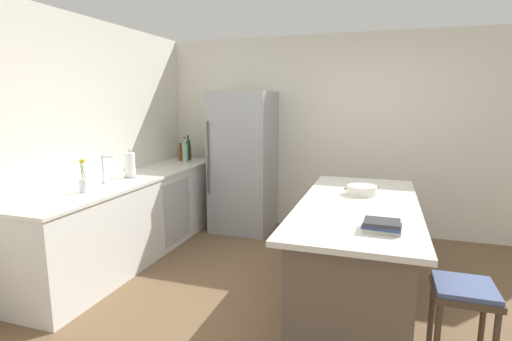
% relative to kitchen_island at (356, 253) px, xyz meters
% --- Properties ---
extents(ground_plane, '(7.20, 7.20, 0.00)m').
position_rel_kitchen_island_xyz_m(ground_plane, '(-0.38, -0.22, -0.46)').
color(ground_plane, brown).
extents(wall_rear, '(6.00, 0.10, 2.60)m').
position_rel_kitchen_island_xyz_m(wall_rear, '(-0.38, 2.03, 0.84)').
color(wall_rear, silver).
rests_on(wall_rear, ground_plane).
extents(wall_left, '(0.10, 6.00, 2.60)m').
position_rel_kitchen_island_xyz_m(wall_left, '(-2.83, -0.22, 0.84)').
color(wall_left, silver).
rests_on(wall_left, ground_plane).
extents(counter_run_left, '(0.66, 3.09, 0.91)m').
position_rel_kitchen_island_xyz_m(counter_run_left, '(-2.46, 0.34, -0.00)').
color(counter_run_left, silver).
rests_on(counter_run_left, ground_plane).
extents(kitchen_island, '(0.97, 2.21, 0.90)m').
position_rel_kitchen_island_xyz_m(kitchen_island, '(0.00, 0.00, 0.00)').
color(kitchen_island, brown).
rests_on(kitchen_island, ground_plane).
extents(refrigerator, '(0.78, 0.76, 1.87)m').
position_rel_kitchen_island_xyz_m(refrigerator, '(-1.61, 1.61, 0.48)').
color(refrigerator, '#93969B').
rests_on(refrigerator, ground_plane).
extents(bar_stool, '(0.36, 0.36, 0.66)m').
position_rel_kitchen_island_xyz_m(bar_stool, '(0.68, -0.82, 0.08)').
color(bar_stool, '#473828').
rests_on(bar_stool, ground_plane).
extents(sink_faucet, '(0.15, 0.05, 0.30)m').
position_rel_kitchen_island_xyz_m(sink_faucet, '(-2.51, -0.06, 0.61)').
color(sink_faucet, silver).
rests_on(sink_faucet, counter_run_left).
extents(flower_vase, '(0.08, 0.08, 0.32)m').
position_rel_kitchen_island_xyz_m(flower_vase, '(-2.44, -0.44, 0.55)').
color(flower_vase, silver).
rests_on(flower_vase, counter_run_left).
extents(paper_towel_roll, '(0.14, 0.14, 0.31)m').
position_rel_kitchen_island_xyz_m(paper_towel_roll, '(-2.47, 0.31, 0.59)').
color(paper_towel_roll, gray).
rests_on(paper_towel_roll, counter_run_left).
extents(vinegar_bottle, '(0.05, 0.05, 0.28)m').
position_rel_kitchen_island_xyz_m(vinegar_bottle, '(-2.50, 1.77, 0.56)').
color(vinegar_bottle, '#994C23').
rests_on(vinegar_bottle, counter_run_left).
extents(wine_bottle, '(0.06, 0.06, 0.35)m').
position_rel_kitchen_island_xyz_m(wine_bottle, '(-2.47, 1.68, 0.59)').
color(wine_bottle, '#19381E').
rests_on(wine_bottle, counter_run_left).
extents(whiskey_bottle, '(0.07, 0.07, 0.24)m').
position_rel_kitchen_island_xyz_m(whiskey_bottle, '(-2.54, 1.58, 0.55)').
color(whiskey_bottle, brown).
rests_on(whiskey_bottle, counter_run_left).
extents(gin_bottle, '(0.07, 0.07, 0.34)m').
position_rel_kitchen_island_xyz_m(gin_bottle, '(-2.43, 1.50, 0.59)').
color(gin_bottle, '#8CB79E').
rests_on(gin_bottle, counter_run_left).
extents(cookbook_stack, '(0.26, 0.20, 0.07)m').
position_rel_kitchen_island_xyz_m(cookbook_stack, '(0.19, -0.69, 0.48)').
color(cookbook_stack, silver).
rests_on(cookbook_stack, kitchen_island).
extents(mixing_bowl, '(0.27, 0.27, 0.08)m').
position_rel_kitchen_island_xyz_m(mixing_bowl, '(0.01, 0.31, 0.49)').
color(mixing_bowl, silver).
rests_on(mixing_bowl, kitchen_island).
extents(cutting_board, '(0.31, 0.23, 0.02)m').
position_rel_kitchen_island_xyz_m(cutting_board, '(-0.01, 0.57, 0.45)').
color(cutting_board, '#9E7042').
rests_on(cutting_board, kitchen_island).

